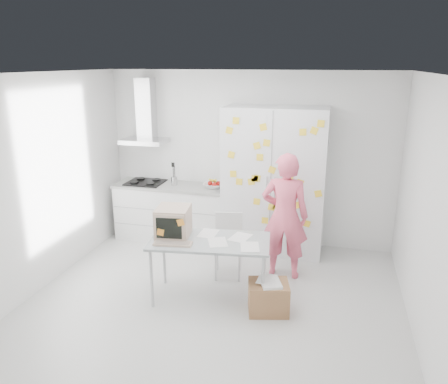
% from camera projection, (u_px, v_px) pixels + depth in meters
% --- Properties ---
extents(floor, '(4.50, 4.00, 0.02)m').
position_uv_depth(floor, '(215.00, 300.00, 5.40)').
color(floor, silver).
rests_on(floor, ground).
extents(walls, '(4.52, 4.01, 2.70)m').
position_uv_depth(walls, '(230.00, 179.00, 5.67)').
color(walls, white).
rests_on(walls, ground).
extents(ceiling, '(4.50, 4.00, 0.02)m').
position_uv_depth(ceiling, '(214.00, 73.00, 4.61)').
color(ceiling, white).
rests_on(ceiling, walls).
extents(counter_run, '(1.84, 0.63, 1.28)m').
position_uv_depth(counter_run, '(173.00, 211.00, 7.12)').
color(counter_run, white).
rests_on(counter_run, ground).
extents(range_hood, '(0.70, 0.48, 1.01)m').
position_uv_depth(range_hood, '(146.00, 118.00, 6.93)').
color(range_hood, silver).
rests_on(range_hood, walls).
extents(tall_cabinet, '(1.50, 0.68, 2.20)m').
position_uv_depth(tall_cabinet, '(274.00, 181.00, 6.52)').
color(tall_cabinet, silver).
rests_on(tall_cabinet, ground).
extents(person, '(0.63, 0.43, 1.71)m').
position_uv_depth(person, '(285.00, 216.00, 5.76)').
color(person, '#F15D79').
rests_on(person, ground).
extents(desk, '(1.51, 0.90, 1.14)m').
position_uv_depth(desk, '(186.00, 231.00, 5.26)').
color(desk, '#9AA2A4').
rests_on(desk, ground).
extents(chair, '(0.45, 0.45, 0.86)m').
position_uv_depth(chair, '(228.00, 241.00, 5.92)').
color(chair, silver).
rests_on(chair, ground).
extents(cardboard_box, '(0.53, 0.47, 0.40)m').
position_uv_depth(cardboard_box, '(268.00, 297.00, 5.08)').
color(cardboard_box, '#9B6C43').
rests_on(cardboard_box, ground).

